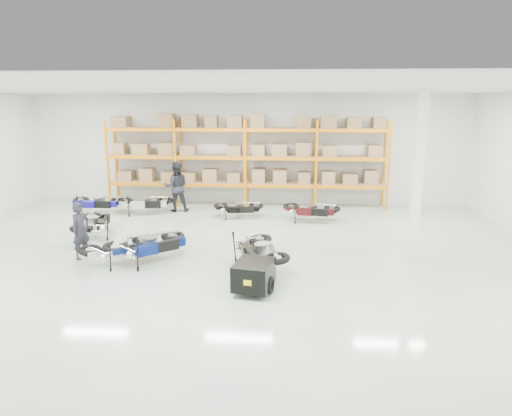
# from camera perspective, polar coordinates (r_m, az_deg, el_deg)

# --- Properties ---
(room) EXTENTS (18.00, 18.00, 18.00)m
(room) POSITION_cam_1_polar(r_m,az_deg,el_deg) (12.15, -4.28, 3.97)
(room) COLOR #B2C7B5
(room) RESTS_ON ground
(pallet_rack) EXTENTS (11.28, 0.98, 3.62)m
(pallet_rack) POSITION_cam_1_polar(r_m,az_deg,el_deg) (18.50, -1.26, 7.17)
(pallet_rack) COLOR orange
(pallet_rack) RESTS_ON ground
(structural_column) EXTENTS (0.25, 0.25, 4.50)m
(structural_column) POSITION_cam_1_polar(r_m,az_deg,el_deg) (12.95, 19.52, 3.82)
(structural_column) COLOR white
(structural_column) RESTS_ON ground
(moto_blue_centre) EXTENTS (2.13, 2.04, 1.28)m
(moto_blue_centre) POSITION_cam_1_polar(r_m,az_deg,el_deg) (12.46, -13.27, -3.90)
(moto_blue_centre) COLOR #07144D
(moto_blue_centre) RESTS_ON ground
(moto_silver_left) EXTENTS (1.86, 1.85, 1.14)m
(moto_silver_left) POSITION_cam_1_polar(r_m,az_deg,el_deg) (12.58, -16.60, -4.25)
(moto_silver_left) COLOR silver
(moto_silver_left) RESTS_ON ground
(moto_black_far_left) EXTENTS (1.22, 1.98, 1.20)m
(moto_black_far_left) POSITION_cam_1_polar(r_m,az_deg,el_deg) (15.30, -19.56, -1.29)
(moto_black_far_left) COLOR black
(moto_black_far_left) RESTS_ON ground
(moto_touring_right) EXTENTS (1.53, 2.14, 1.25)m
(moto_touring_right) POSITION_cam_1_polar(r_m,az_deg,el_deg) (11.72, 0.37, -4.68)
(moto_touring_right) COLOR black
(moto_touring_right) RESTS_ON ground
(trailer) EXTENTS (0.96, 1.72, 0.70)m
(trailer) POSITION_cam_1_polar(r_m,az_deg,el_deg) (10.28, -0.28, -8.36)
(trailer) COLOR black
(trailer) RESTS_ON ground
(moto_back_a) EXTENTS (1.84, 0.96, 1.17)m
(moto_back_a) POSITION_cam_1_polar(r_m,az_deg,el_deg) (18.43, -19.30, 1.05)
(moto_back_a) COLOR navy
(moto_back_a) RESTS_ON ground
(moto_back_b) EXTENTS (1.93, 1.18, 1.17)m
(moto_back_b) POSITION_cam_1_polar(r_m,az_deg,el_deg) (17.85, -13.81, 1.03)
(moto_back_b) COLOR silver
(moto_back_b) RESTS_ON ground
(moto_back_c) EXTENTS (1.65, 0.92, 1.03)m
(moto_back_c) POSITION_cam_1_polar(r_m,az_deg,el_deg) (16.76, -2.23, 0.40)
(moto_back_c) COLOR black
(moto_back_c) RESTS_ON ground
(moto_back_d) EXTENTS (1.88, 1.14, 1.14)m
(moto_back_d) POSITION_cam_1_polar(r_m,az_deg,el_deg) (16.36, 6.86, 0.19)
(moto_back_d) COLOR #380B11
(moto_back_d) RESTS_ON ground
(person_left) EXTENTS (0.57, 0.67, 1.56)m
(person_left) POSITION_cam_1_polar(r_m,az_deg,el_deg) (13.23, -21.06, -2.65)
(person_left) COLOR black
(person_left) RESTS_ON ground
(person_back) EXTENTS (1.08, 0.93, 1.94)m
(person_back) POSITION_cam_1_polar(r_m,az_deg,el_deg) (17.96, -9.92, 2.64)
(person_back) COLOR black
(person_back) RESTS_ON ground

